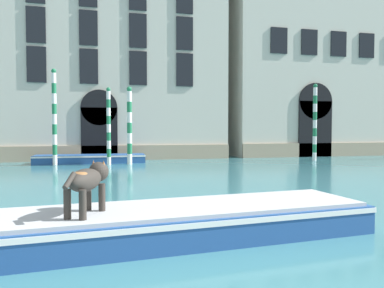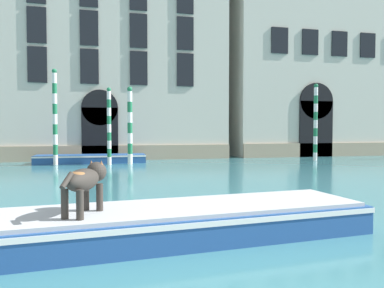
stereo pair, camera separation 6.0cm
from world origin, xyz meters
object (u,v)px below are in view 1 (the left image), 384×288
(boat_moored_near_palazzo, at_px, (91,159))
(mooring_pole_5, at_px, (129,125))
(boat_foreground, at_px, (127,225))
(dog_on_deck, at_px, (88,180))
(mooring_pole_4, at_px, (315,122))
(mooring_pole_1, at_px, (109,126))
(mooring_pole_0, at_px, (54,117))

(boat_moored_near_palazzo, bearing_deg, mooring_pole_5, -31.22)
(boat_foreground, xyz_separation_m, mooring_pole_5, (0.87, 13.10, 1.67))
(boat_moored_near_palazzo, relative_size, mooring_pole_5, 1.45)
(dog_on_deck, bearing_deg, boat_foreground, -50.39)
(mooring_pole_4, xyz_separation_m, mooring_pole_5, (-10.22, 0.07, -0.21))
(mooring_pole_5, bearing_deg, mooring_pole_4, -0.40)
(mooring_pole_1, distance_m, mooring_pole_5, 1.05)
(dog_on_deck, xyz_separation_m, mooring_pole_0, (-2.16, 13.68, 1.35))
(dog_on_deck, relative_size, mooring_pole_5, 0.27)
(boat_foreground, bearing_deg, dog_on_deck, -171.37)
(boat_foreground, bearing_deg, boat_moored_near_palazzo, 88.70)
(boat_foreground, relative_size, mooring_pole_0, 1.74)
(mooring_pole_0, distance_m, mooring_pole_5, 3.64)
(mooring_pole_5, bearing_deg, boat_moored_near_palazzo, 147.95)
(dog_on_deck, height_order, mooring_pole_0, mooring_pole_0)
(mooring_pole_0, height_order, mooring_pole_5, mooring_pole_0)
(boat_moored_near_palazzo, xyz_separation_m, mooring_pole_5, (1.93, -1.21, 1.72))
(mooring_pole_1, xyz_separation_m, mooring_pole_5, (1.01, 0.25, 0.05))
(mooring_pole_0, xyz_separation_m, mooring_pole_4, (13.81, -0.51, -0.21))
(boat_foreground, height_order, mooring_pole_1, mooring_pole_1)
(mooring_pole_1, bearing_deg, mooring_pole_0, 165.04)
(boat_moored_near_palazzo, distance_m, mooring_pole_5, 2.86)
(mooring_pole_5, bearing_deg, boat_foreground, -93.79)
(boat_foreground, height_order, dog_on_deck, dog_on_deck)
(dog_on_deck, relative_size, mooring_pole_0, 0.22)
(boat_moored_near_palazzo, bearing_deg, mooring_pole_1, -56.96)
(boat_foreground, height_order, mooring_pole_4, mooring_pole_4)
(boat_foreground, distance_m, boat_moored_near_palazzo, 14.35)
(dog_on_deck, bearing_deg, mooring_pole_0, 34.38)
(mooring_pole_1, bearing_deg, mooring_pole_5, 13.73)
(mooring_pole_4, relative_size, mooring_pole_5, 1.11)
(mooring_pole_4, height_order, mooring_pole_5, mooring_pole_4)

